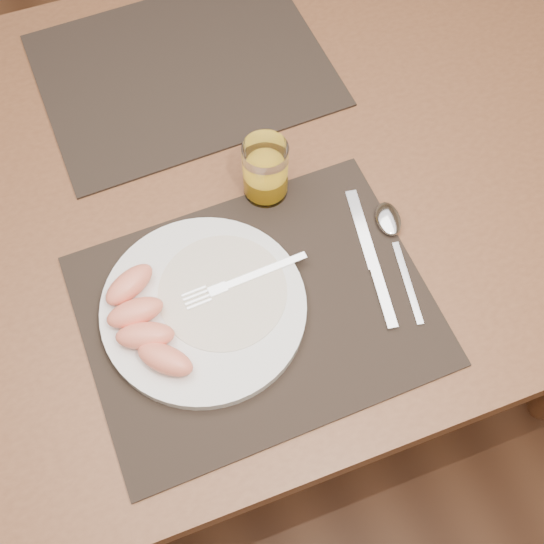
{
  "coord_description": "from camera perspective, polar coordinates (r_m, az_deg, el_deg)",
  "views": [
    {
      "loc": [
        -0.13,
        -0.57,
        1.58
      ],
      "look_at": [
        0.01,
        -0.18,
        0.77
      ],
      "focal_mm": 45.0,
      "sensor_mm": 36.0,
      "label": 1
    }
  ],
  "objects": [
    {
      "name": "fork",
      "position": [
        0.9,
        -3.13,
        -0.91
      ],
      "size": [
        0.18,
        0.03,
        0.0
      ],
      "color": "silver",
      "rests_on": "plate"
    },
    {
      "name": "plate",
      "position": [
        0.9,
        -5.73,
        -3.02
      ],
      "size": [
        0.27,
        0.27,
        0.02
      ],
      "primitive_type": "cylinder",
      "color": "white",
      "rests_on": "placemat_near"
    },
    {
      "name": "grapefruit_wedges",
      "position": [
        0.88,
        -10.71,
        -4.16
      ],
      "size": [
        0.09,
        0.19,
        0.03
      ],
      "color": "#FF8A68",
      "rests_on": "plate"
    },
    {
      "name": "ground",
      "position": [
        1.68,
        -2.63,
        -7.04
      ],
      "size": [
        5.0,
        5.0,
        0.0
      ],
      "primitive_type": "plane",
      "color": "brown",
      "rests_on": "ground"
    },
    {
      "name": "spoon",
      "position": [
        0.97,
        9.93,
        3.65
      ],
      "size": [
        0.05,
        0.19,
        0.01
      ],
      "color": "silver",
      "rests_on": "placemat_near"
    },
    {
      "name": "placemat_far",
      "position": [
        1.15,
        -7.42,
        16.43
      ],
      "size": [
        0.46,
        0.37,
        0.0
      ],
      "primitive_type": "cube",
      "rotation": [
        0.0,
        0.0,
        0.04
      ],
      "color": "black",
      "rests_on": "table"
    },
    {
      "name": "plate_dressing",
      "position": [
        0.9,
        -4.16,
        -1.63
      ],
      "size": [
        0.17,
        0.17,
        0.0
      ],
      "color": "white",
      "rests_on": "plate"
    },
    {
      "name": "juice_glass",
      "position": [
        0.96,
        -0.55,
        8.34
      ],
      "size": [
        0.06,
        0.06,
        0.1
      ],
      "color": "white",
      "rests_on": "placemat_near"
    },
    {
      "name": "knife",
      "position": [
        0.94,
        8.56,
        0.3
      ],
      "size": [
        0.05,
        0.22,
        0.01
      ],
      "color": "silver",
      "rests_on": "placemat_near"
    },
    {
      "name": "table",
      "position": [
        1.08,
        -4.07,
        5.32
      ],
      "size": [
        1.4,
        0.9,
        0.75
      ],
      "color": "brown",
      "rests_on": "ground"
    },
    {
      "name": "placemat_near",
      "position": [
        0.9,
        -1.29,
        -3.18
      ],
      "size": [
        0.46,
        0.36,
        0.0
      ],
      "primitive_type": "cube",
      "rotation": [
        0.0,
        0.0,
        0.03
      ],
      "color": "black",
      "rests_on": "table"
    }
  ]
}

